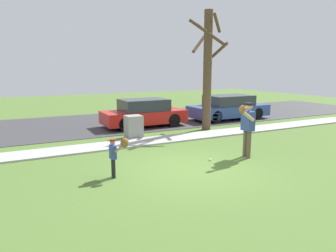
% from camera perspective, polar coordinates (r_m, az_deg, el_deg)
% --- Properties ---
extents(ground_plane, '(48.00, 48.00, 0.00)m').
position_cam_1_polar(ground_plane, '(12.03, -4.46, -3.13)').
color(ground_plane, '#4C6B2D').
extents(sidewalk_strip, '(36.00, 1.20, 0.06)m').
position_cam_1_polar(sidewalk_strip, '(12.11, -4.64, -2.89)').
color(sidewalk_strip, '#A3A39E').
rests_on(sidewalk_strip, ground).
extents(road_surface, '(36.00, 6.80, 0.02)m').
position_cam_1_polar(road_surface, '(16.76, -11.26, 0.60)').
color(road_surface, '#38383A').
rests_on(road_surface, ground).
extents(person_adult, '(0.71, 0.63, 1.76)m').
position_cam_1_polar(person_adult, '(10.17, 14.18, 0.38)').
color(person_adult, brown).
rests_on(person_adult, ground).
extents(person_child, '(0.45, 0.41, 1.07)m').
position_cam_1_polar(person_child, '(8.22, -9.43, -4.64)').
color(person_child, black).
rests_on(person_child, ground).
extents(baseball, '(0.07, 0.07, 0.07)m').
position_cam_1_polar(baseball, '(9.84, 7.67, -6.06)').
color(baseball, white).
rests_on(baseball, ground).
extents(utility_cabinet, '(0.65, 0.60, 0.93)m').
position_cam_1_polar(utility_cabinet, '(12.88, -6.26, -0.14)').
color(utility_cabinet, gray).
rests_on(utility_cabinet, ground).
extents(street_tree_near, '(1.85, 1.88, 5.34)m').
position_cam_1_polar(street_tree_near, '(14.50, 7.21, 10.44)').
color(street_tree_near, brown).
rests_on(street_tree_near, ground).
extents(parked_hatchback_red, '(4.00, 1.75, 1.33)m').
position_cam_1_polar(parked_hatchback_red, '(15.35, -4.43, 2.33)').
color(parked_hatchback_red, red).
rests_on(parked_hatchback_red, road_surface).
extents(parked_wagon_blue, '(4.50, 1.80, 1.33)m').
position_cam_1_polar(parked_wagon_blue, '(17.82, 10.94, 3.31)').
color(parked_wagon_blue, '#2D478C').
rests_on(parked_wagon_blue, road_surface).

